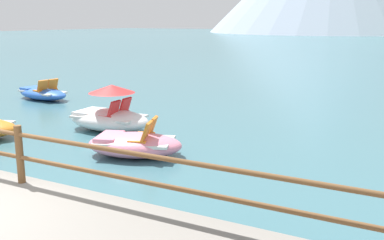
{
  "coord_description": "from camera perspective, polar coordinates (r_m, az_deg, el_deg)",
  "views": [
    {
      "loc": [
        5.72,
        -3.26,
        2.98
      ],
      "look_at": [
        1.29,
        5.0,
        0.9
      ],
      "focal_mm": 42.25,
      "sensor_mm": 36.0,
      "label": 1
    }
  ],
  "objects": [
    {
      "name": "dock_railing",
      "position": [
        7.73,
        -20.99,
        -3.29
      ],
      "size": [
        23.92,
        0.12,
        0.95
      ],
      "color": "brown",
      "rests_on": "promenade_dock"
    },
    {
      "name": "ground_plane",
      "position": [
        43.74,
        20.85,
        7.79
      ],
      "size": [
        200.0,
        200.0,
        0.0
      ],
      "primitive_type": "plane",
      "color": "#3D6B75"
    },
    {
      "name": "pedal_boat_4",
      "position": [
        10.16,
        -7.29,
        -3.02
      ],
      "size": [
        2.42,
        1.88,
        0.86
      ],
      "color": "pink",
      "rests_on": "ground"
    },
    {
      "name": "pedal_boat_1",
      "position": [
        12.58,
        -10.4,
        0.62
      ],
      "size": [
        2.47,
        1.43,
        1.28
      ],
      "color": "white",
      "rests_on": "ground"
    },
    {
      "name": "pedal_boat_0",
      "position": [
        18.25,
        -18.36,
        3.24
      ],
      "size": [
        2.64,
        1.52,
        0.81
      ],
      "color": "blue",
      "rests_on": "ground"
    }
  ]
}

